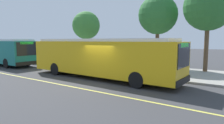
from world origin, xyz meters
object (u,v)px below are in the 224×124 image
object	(u,v)px
transit_bus_second	(3,51)
pedestrian_commuter	(104,58)
waiting_bench	(115,62)
transit_bus_main	(100,57)
route_sign_post	(124,51)

from	to	relation	value
transit_bus_second	pedestrian_commuter	xyz separation A→B (m)	(11.99, 3.65, -0.50)
pedestrian_commuter	waiting_bench	bearing A→B (deg)	86.84
transit_bus_second	transit_bus_main	bearing A→B (deg)	0.42
transit_bus_second	pedestrian_commuter	world-z (taller)	transit_bus_second
waiting_bench	route_sign_post	xyz separation A→B (m)	(2.91, -2.95, 1.32)
route_sign_post	transit_bus_second	bearing A→B (deg)	-170.78
route_sign_post	pedestrian_commuter	size ratio (longest dim) A/B	1.66
route_sign_post	pedestrian_commuter	distance (m)	3.35
transit_bus_second	waiting_bench	size ratio (longest dim) A/B	6.49
transit_bus_main	transit_bus_second	xyz separation A→B (m)	(-14.29, -0.10, -0.00)
route_sign_post	waiting_bench	bearing A→B (deg)	134.64
transit_bus_main	route_sign_post	xyz separation A→B (m)	(0.71, 2.33, 0.34)
transit_bus_second	pedestrian_commuter	distance (m)	12.54
transit_bus_second	waiting_bench	distance (m)	13.27
transit_bus_main	route_sign_post	size ratio (longest dim) A/B	4.46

